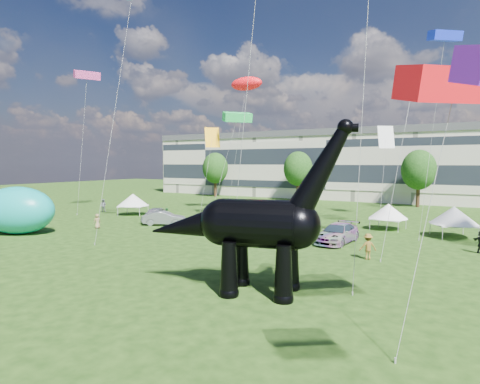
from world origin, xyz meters
The scene contains 16 objects.
ground centered at (0.00, 0.00, 0.00)m, with size 220.00×220.00×0.00m, color #16330C.
terrace_row centered at (-8.00, 62.00, 6.00)m, with size 78.00×11.00×12.00m, color beige.
tree_far_left centered at (-30.00, 53.00, 6.29)m, with size 5.20×5.20×9.44m.
tree_mid_left centered at (-12.00, 53.00, 6.29)m, with size 5.20×5.20×9.44m.
tree_mid_right centered at (8.00, 53.00, 6.29)m, with size 5.20×5.20×9.44m.
dinosaur_sculpture centered at (5.62, 4.02, 3.55)m, with size 11.50×4.47×9.39m.
car_silver centered at (-16.59, 20.65, 0.82)m, with size 1.94×4.81×1.64m, color silver.
car_grey centered at (-13.79, 19.13, 0.77)m, with size 1.62×4.66×1.53m, color gray.
car_white centered at (-6.99, 24.59, 0.81)m, with size 2.69×5.83×1.62m, color silver.
car_dark centered at (5.66, 19.22, 0.83)m, with size 2.34×5.75×1.67m, color #595960.
gazebo_near centered at (8.05, 28.75, 1.88)m, with size 4.23×4.23×2.68m.
gazebo_far centered at (14.10, 27.26, 2.03)m, with size 5.49×5.49×2.89m.
gazebo_left centered at (-23.25, 23.72, 1.97)m, with size 5.24×5.24×2.81m.
inflatable_teal centered at (-22.34, 7.74, 2.30)m, with size 7.37×4.61×4.61m, color #0D9D9A.
visitors centered at (0.02, 15.06, 0.89)m, with size 51.61×42.62×1.88m.
kites centered at (-6.49, 16.65, 16.44)m, with size 64.73×48.59×27.21m.
Camera 1 is at (15.84, -14.41, 6.92)m, focal length 30.00 mm.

